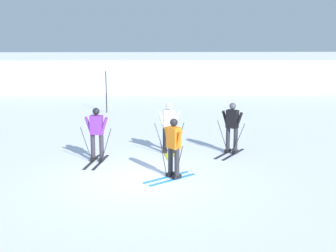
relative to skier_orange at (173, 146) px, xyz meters
name	(u,v)px	position (x,y,z in m)	size (l,w,h in m)	color
ground_plane	(142,179)	(-0.87, -0.12, -0.92)	(120.00, 120.00, 0.00)	silver
far_snow_ridge	(151,71)	(-0.87, 20.16, 0.09)	(80.00, 6.84, 2.01)	silver
skier_orange	(173,146)	(0.00, 0.00, 0.00)	(1.49, 1.27, 1.71)	#237AC6
skier_purple	(97,133)	(-2.34, 1.69, 0.00)	(0.99, 1.64, 1.71)	black
skier_black	(232,127)	(2.03, 2.50, 0.00)	(1.19, 1.54, 1.71)	black
skier_white	(169,126)	(-0.06, 2.60, 0.00)	(1.00, 1.63, 1.71)	gold
trail_marker_pole	(106,92)	(-2.92, 9.90, 0.10)	(0.05, 0.05, 2.03)	black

